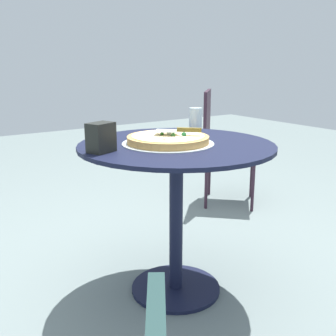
{
  "coord_description": "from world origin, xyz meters",
  "views": [
    {
      "loc": [
        1.49,
        -1.06,
        1.11
      ],
      "look_at": [
        -0.02,
        -0.04,
        0.63
      ],
      "focal_mm": 43.75,
      "sensor_mm": 36.0,
      "label": 1
    }
  ],
  "objects_px": {
    "drinking_cup": "(195,120)",
    "napkin_dispenser": "(101,137)",
    "patio_table": "(176,181)",
    "patio_chair_far": "(221,140)",
    "pizza_on_tray": "(168,140)",
    "pizza_server": "(178,130)"
  },
  "relations": [
    {
      "from": "patio_table",
      "to": "patio_chair_far",
      "type": "distance_m",
      "value": 1.37
    },
    {
      "from": "pizza_on_tray",
      "to": "patio_chair_far",
      "type": "distance_m",
      "value": 1.41
    },
    {
      "from": "pizza_server",
      "to": "pizza_on_tray",
      "type": "bearing_deg",
      "value": -114.91
    },
    {
      "from": "patio_chair_far",
      "to": "patio_table",
      "type": "bearing_deg",
      "value": -50.19
    },
    {
      "from": "napkin_dispenser",
      "to": "patio_table",
      "type": "bearing_deg",
      "value": 154.89
    },
    {
      "from": "patio_table",
      "to": "pizza_on_tray",
      "type": "relative_size",
      "value": 2.14
    },
    {
      "from": "drinking_cup",
      "to": "napkin_dispenser",
      "type": "height_order",
      "value": "drinking_cup"
    },
    {
      "from": "pizza_on_tray",
      "to": "pizza_server",
      "type": "bearing_deg",
      "value": 65.09
    },
    {
      "from": "pizza_server",
      "to": "napkin_dispenser",
      "type": "bearing_deg",
      "value": -94.65
    },
    {
      "from": "drinking_cup",
      "to": "napkin_dispenser",
      "type": "relative_size",
      "value": 1.04
    },
    {
      "from": "pizza_on_tray",
      "to": "pizza_server",
      "type": "height_order",
      "value": "pizza_server"
    },
    {
      "from": "patio_table",
      "to": "drinking_cup",
      "type": "xyz_separation_m",
      "value": [
        -0.2,
        0.27,
        0.24
      ]
    },
    {
      "from": "pizza_on_tray",
      "to": "napkin_dispenser",
      "type": "distance_m",
      "value": 0.33
    },
    {
      "from": "patio_chair_far",
      "to": "drinking_cup",
      "type": "bearing_deg",
      "value": -49.36
    },
    {
      "from": "patio_table",
      "to": "drinking_cup",
      "type": "height_order",
      "value": "drinking_cup"
    },
    {
      "from": "pizza_on_tray",
      "to": "napkin_dispenser",
      "type": "height_order",
      "value": "napkin_dispenser"
    },
    {
      "from": "pizza_on_tray",
      "to": "patio_table",
      "type": "bearing_deg",
      "value": 65.89
    },
    {
      "from": "drinking_cup",
      "to": "napkin_dispenser",
      "type": "distance_m",
      "value": 0.65
    },
    {
      "from": "pizza_server",
      "to": "patio_chair_far",
      "type": "relative_size",
      "value": 0.21
    },
    {
      "from": "napkin_dispenser",
      "to": "pizza_on_tray",
      "type": "bearing_deg",
      "value": 157.24
    },
    {
      "from": "patio_table",
      "to": "napkin_dispenser",
      "type": "relative_size",
      "value": 7.37
    },
    {
      "from": "napkin_dispenser",
      "to": "patio_chair_far",
      "type": "distance_m",
      "value": 1.68
    }
  ]
}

